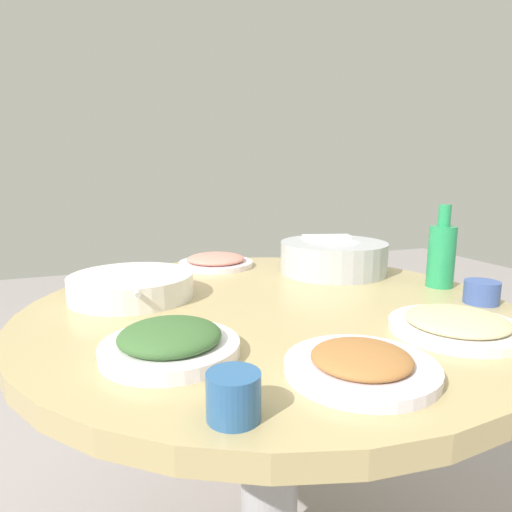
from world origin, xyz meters
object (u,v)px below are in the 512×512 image
(rice_bowl, at_px, (333,257))
(dish_tofu_braise, at_px, (361,364))
(round_dining_table, at_px, (270,362))
(green_bottle, at_px, (441,254))
(tea_cup_far, at_px, (482,292))
(soup_bowl, at_px, (132,286))
(dish_noodles, at_px, (456,324))
(tea_cup_near, at_px, (234,396))
(dish_shrimp, at_px, (216,261))
(dish_greens, at_px, (170,342))

(rice_bowl, distance_m, dish_tofu_braise, 0.69)
(round_dining_table, bearing_deg, green_bottle, 87.88)
(tea_cup_far, bearing_deg, soup_bowl, -113.97)
(dish_noodles, bearing_deg, green_bottle, 141.89)
(round_dining_table, bearing_deg, dish_tofu_braise, -1.79)
(soup_bowl, xyz_separation_m, tea_cup_far, (0.34, 0.76, -0.00))
(round_dining_table, distance_m, tea_cup_near, 0.52)
(round_dining_table, bearing_deg, dish_shrimp, -178.79)
(dish_tofu_braise, xyz_separation_m, tea_cup_near, (0.05, -0.22, 0.01))
(dish_greens, xyz_separation_m, dish_noodles, (0.09, 0.53, -0.01))
(green_bottle, bearing_deg, dish_shrimp, -133.02)
(dish_shrimp, height_order, tea_cup_far, tea_cup_far)
(round_dining_table, height_order, dish_noodles, dish_noodles)
(soup_bowl, distance_m, tea_cup_near, 0.60)
(rice_bowl, distance_m, dish_noodles, 0.53)
(rice_bowl, bearing_deg, dish_shrimp, -124.10)
(dish_tofu_braise, xyz_separation_m, dish_greens, (-0.17, -0.26, 0.01))
(soup_bowl, relative_size, dish_tofu_braise, 1.40)
(dish_greens, relative_size, tea_cup_far, 2.95)
(soup_bowl, height_order, tea_cup_near, tea_cup_near)
(tea_cup_near, bearing_deg, green_bottle, 120.44)
(green_bottle, bearing_deg, tea_cup_near, -59.56)
(round_dining_table, xyz_separation_m, dish_shrimp, (-0.44, -0.01, 0.16))
(dish_greens, xyz_separation_m, tea_cup_near, (0.22, 0.04, 0.01))
(dish_shrimp, distance_m, tea_cup_far, 0.77)
(dish_tofu_braise, relative_size, dish_noodles, 0.94)
(dish_tofu_braise, relative_size, dish_shrimp, 0.98)
(rice_bowl, height_order, dish_shrimp, rice_bowl)
(soup_bowl, xyz_separation_m, dish_greens, (0.38, 0.03, -0.00))
(dish_tofu_braise, xyz_separation_m, dish_shrimp, (-0.82, 0.00, 0.00))
(tea_cup_far, bearing_deg, round_dining_table, -110.58)
(soup_bowl, bearing_deg, tea_cup_near, 6.37)
(dish_greens, bearing_deg, green_bottle, 104.68)
(dish_shrimp, relative_size, tea_cup_far, 3.03)
(dish_noodles, distance_m, dish_shrimp, 0.79)
(tea_cup_near, bearing_deg, dish_greens, -169.77)
(round_dining_table, relative_size, dish_greens, 4.81)
(round_dining_table, xyz_separation_m, dish_noodles, (0.30, 0.26, 0.16))
(rice_bowl, bearing_deg, dish_tofu_braise, -26.94)
(dish_greens, bearing_deg, tea_cup_near, 10.23)
(round_dining_table, distance_m, dish_greens, 0.38)
(soup_bowl, xyz_separation_m, dish_tofu_braise, (0.55, 0.29, -0.01))
(green_bottle, relative_size, tea_cup_far, 2.76)
(dish_shrimp, bearing_deg, tea_cup_far, 37.48)
(round_dining_table, xyz_separation_m, dish_tofu_braise, (0.39, -0.01, 0.16))
(tea_cup_near, bearing_deg, dish_tofu_braise, 102.73)
(dish_shrimp, bearing_deg, green_bottle, 46.98)
(dish_noodles, bearing_deg, dish_tofu_braise, -72.38)
(rice_bowl, bearing_deg, soup_bowl, -83.77)
(dish_tofu_braise, relative_size, tea_cup_near, 3.40)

